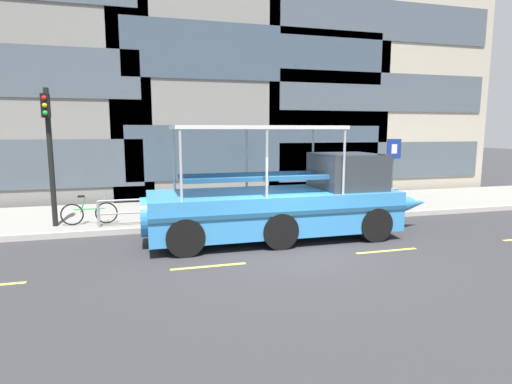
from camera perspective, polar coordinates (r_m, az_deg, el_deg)
ground_plane at (r=11.22m, az=5.20°, el=-8.08°), size 120.00×120.00×0.00m
sidewalk at (r=16.41m, az=-1.70°, el=-2.43°), size 32.00×4.80×0.18m
curb_edge at (r=14.05m, az=0.73°, el=-4.28°), size 32.00×0.18×0.18m
lane_centreline at (r=10.60m, az=6.53°, el=-9.07°), size 25.80×0.12×0.01m
curb_guardrail at (r=14.28m, az=0.89°, el=-1.30°), size 10.79×0.09×0.87m
traffic_light_pole at (r=14.32m, az=-26.68°, el=5.95°), size 0.24×0.46×4.31m
parking_sign at (r=16.90m, az=18.42°, el=4.03°), size 0.60×0.12×2.70m
leaned_bicycle at (r=14.39m, az=-22.06°, el=-2.70°), size 1.74×0.46×0.96m
duck_tour_boat at (r=12.38m, az=4.75°, el=-1.38°), size 9.08×2.56×3.33m
pedestrian_near_bow at (r=16.87m, az=11.16°, el=1.54°), size 0.46×0.29×1.69m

